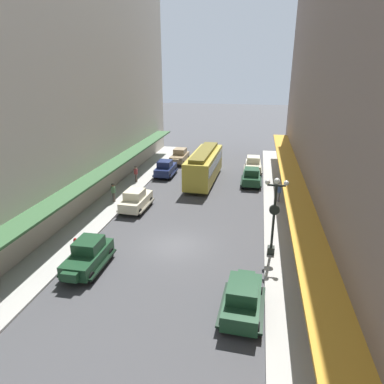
{
  "coord_description": "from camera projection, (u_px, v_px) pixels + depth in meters",
  "views": [
    {
      "loc": [
        5.06,
        -20.4,
        11.53
      ],
      "look_at": [
        0.0,
        6.0,
        1.8
      ],
      "focal_mm": 32.08,
      "sensor_mm": 36.0,
      "label": 1
    }
  ],
  "objects": [
    {
      "name": "ground_plane",
      "position": [
        176.0,
        245.0,
        23.66
      ],
      "size": [
        200.0,
        200.0,
        0.0
      ],
      "primitive_type": "plane",
      "color": "#424244"
    },
    {
      "name": "sidewalk_left",
      "position": [
        76.0,
        235.0,
        24.96
      ],
      "size": [
        3.0,
        60.0,
        0.15
      ],
      "primitive_type": "cube",
      "color": "#A8A59E",
      "rests_on": "ground"
    },
    {
      "name": "sidewalk_right",
      "position": [
        288.0,
        255.0,
        22.31
      ],
      "size": [
        3.0,
        60.0,
        0.15
      ],
      "primitive_type": "cube",
      "color": "#A8A59E",
      "rests_on": "ground"
    },
    {
      "name": "building_row_left",
      "position": [
        12.0,
        56.0,
        21.31
      ],
      "size": [
        4.3,
        60.0,
        24.45
      ],
      "color": "#B2A899",
      "rests_on": "ground"
    },
    {
      "name": "building_row_right",
      "position": [
        360.0,
        81.0,
        18.15
      ],
      "size": [
        4.3,
        60.0,
        21.75
      ],
      "color": "gray",
      "rests_on": "ground"
    },
    {
      "name": "parked_car_0",
      "position": [
        243.0,
        298.0,
        16.78
      ],
      "size": [
        2.29,
        4.31,
        1.84
      ],
      "color": "#193D23",
      "rests_on": "ground"
    },
    {
      "name": "parked_car_1",
      "position": [
        136.0,
        199.0,
        29.37
      ],
      "size": [
        2.25,
        4.3,
        1.84
      ],
      "color": "beige",
      "rests_on": "ground"
    },
    {
      "name": "parked_car_2",
      "position": [
        88.0,
        255.0,
        20.67
      ],
      "size": [
        2.15,
        4.27,
        1.84
      ],
      "color": "#193D23",
      "rests_on": "ground"
    },
    {
      "name": "parked_car_3",
      "position": [
        166.0,
        168.0,
        38.6
      ],
      "size": [
        2.14,
        4.26,
        1.84
      ],
      "color": "#19234C",
      "rests_on": "ground"
    },
    {
      "name": "parked_car_4",
      "position": [
        253.0,
        164.0,
        39.99
      ],
      "size": [
        2.23,
        4.29,
        1.84
      ],
      "color": "beige",
      "rests_on": "ground"
    },
    {
      "name": "parked_car_5",
      "position": [
        251.0,
        176.0,
        35.62
      ],
      "size": [
        2.19,
        4.28,
        1.84
      ],
      "color": "#193D23",
      "rests_on": "ground"
    },
    {
      "name": "parked_car_6",
      "position": [
        180.0,
        156.0,
        43.95
      ],
      "size": [
        2.24,
        4.29,
        1.84
      ],
      "color": "#997F5B",
      "rests_on": "ground"
    },
    {
      "name": "streetcar",
      "position": [
        204.0,
        165.0,
        36.28
      ],
      "size": [
        2.78,
        9.67,
        3.46
      ],
      "color": "gold",
      "rests_on": "ground"
    },
    {
      "name": "lamp_post_with_clock",
      "position": [
        274.0,
        214.0,
        21.38
      ],
      "size": [
        1.42,
        0.44,
        5.16
      ],
      "color": "black",
      "rests_on": "sidewalk_right"
    },
    {
      "name": "fire_hydrant",
      "position": [
        76.0,
        244.0,
        22.75
      ],
      "size": [
        0.24,
        0.24,
        0.82
      ],
      "color": "#B21E19",
      "rests_on": "sidewalk_left"
    },
    {
      "name": "pedestrian_0",
      "position": [
        279.0,
        193.0,
        30.84
      ],
      "size": [
        0.36,
        0.24,
        1.64
      ],
      "color": "slate",
      "rests_on": "sidewalk_right"
    },
    {
      "name": "pedestrian_1",
      "position": [
        136.0,
        174.0,
        36.15
      ],
      "size": [
        0.36,
        0.28,
        1.67
      ],
      "color": "#4C4238",
      "rests_on": "sidewalk_left"
    },
    {
      "name": "pedestrian_2",
      "position": [
        113.0,
        193.0,
        30.75
      ],
      "size": [
        0.36,
        0.28,
        1.67
      ],
      "color": "#4C4238",
      "rests_on": "sidewalk_left"
    },
    {
      "name": "pedestrian_3",
      "position": [
        295.0,
        206.0,
        27.75
      ],
      "size": [
        0.36,
        0.28,
        1.67
      ],
      "color": "#2D2D33",
      "rests_on": "sidewalk_right"
    }
  ]
}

